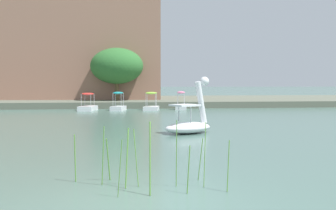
% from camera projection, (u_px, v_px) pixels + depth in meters
% --- Properties ---
extents(ground_plane, '(439.61, 439.61, 0.00)m').
position_uv_depth(ground_plane, '(137.00, 198.00, 8.84)').
color(ground_plane, '#47665B').
extents(shore_bank_far, '(154.22, 18.70, 0.59)m').
position_uv_depth(shore_bank_far, '(122.00, 101.00, 47.76)').
color(shore_bank_far, '#5B6051').
rests_on(shore_bank_far, ground_plane).
extents(swan_boat, '(2.75, 2.28, 2.67)m').
position_uv_depth(swan_boat, '(190.00, 122.00, 20.08)').
color(swan_boat, white).
rests_on(swan_boat, ground_plane).
extents(pedal_boat_pink, '(1.22, 1.88, 1.61)m').
position_uv_depth(pedal_boat_pink, '(181.00, 105.00, 37.55)').
color(pedal_boat_pink, white).
rests_on(pedal_boat_pink, ground_plane).
extents(pedal_boat_lime, '(1.56, 2.09, 1.57)m').
position_uv_depth(pedal_boat_lime, '(151.00, 105.00, 36.96)').
color(pedal_boat_lime, white).
rests_on(pedal_boat_lime, ground_plane).
extents(pedal_boat_teal, '(1.44, 2.14, 1.59)m').
position_uv_depth(pedal_boat_teal, '(118.00, 105.00, 36.47)').
color(pedal_boat_teal, white).
rests_on(pedal_boat_teal, ground_plane).
extents(pedal_boat_red, '(1.63, 2.54, 1.51)m').
position_uv_depth(pedal_boat_red, '(88.00, 105.00, 36.37)').
color(pedal_boat_red, white).
rests_on(pedal_boat_red, ground_plane).
extents(tree_broadleaf_behind_dock, '(6.37, 6.11, 5.23)m').
position_uv_depth(tree_broadleaf_behind_dock, '(117.00, 66.00, 42.52)').
color(tree_broadleaf_behind_dock, brown).
rests_on(tree_broadleaf_behind_dock, shore_bank_far).
extents(apartment_block, '(21.15, 13.78, 14.48)m').
position_uv_depth(apartment_block, '(72.00, 35.00, 49.17)').
color(apartment_block, '#996B56').
rests_on(apartment_block, shore_bank_far).
extents(reed_clump_foreground, '(3.50, 1.65, 1.56)m').
position_uv_depth(reed_clump_foreground, '(143.00, 159.00, 9.69)').
color(reed_clump_foreground, '#568E38').
rests_on(reed_clump_foreground, ground_plane).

